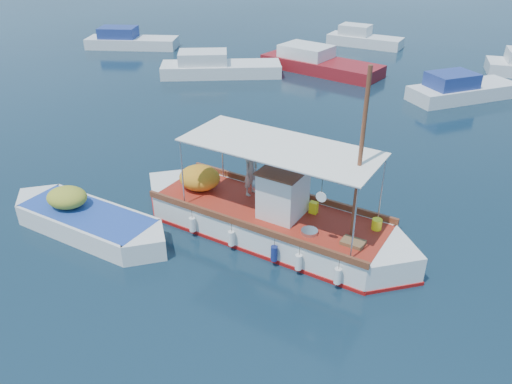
# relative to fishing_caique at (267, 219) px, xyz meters

# --- Properties ---
(ground) EXTENTS (160.00, 160.00, 0.00)m
(ground) POSITION_rel_fishing_caique_xyz_m (0.61, -0.07, -0.55)
(ground) COLOR black
(ground) RESTS_ON ground
(fishing_caique) EXTENTS (9.78, 5.00, 6.28)m
(fishing_caique) POSITION_rel_fishing_caique_xyz_m (0.00, 0.00, 0.00)
(fishing_caique) COLOR white
(fishing_caique) RESTS_ON ground
(dinghy) EXTENTS (6.38, 3.19, 1.63)m
(dinghy) POSITION_rel_fishing_caique_xyz_m (-5.92, -1.23, -0.21)
(dinghy) COLOR white
(dinghy) RESTS_ON ground
(bg_boat_nw) EXTENTS (8.19, 4.53, 1.80)m
(bg_boat_nw) POSITION_rel_fishing_caique_xyz_m (-7.11, 17.70, -0.06)
(bg_boat_nw) COLOR silver
(bg_boat_nw) RESTS_ON ground
(bg_boat_n) EXTENTS (8.68, 6.02, 1.80)m
(bg_boat_n) POSITION_rel_fishing_caique_xyz_m (-0.76, 20.30, -0.06)
(bg_boat_n) COLOR maroon
(bg_boat_n) RESTS_ON ground
(bg_boat_ne) EXTENTS (6.57, 5.44, 1.80)m
(bg_boat_ne) POSITION_rel_fishing_caique_xyz_m (7.98, 16.21, -0.06)
(bg_boat_ne) COLOR silver
(bg_boat_ne) RESTS_ON ground
(bg_boat_far_w) EXTENTS (7.37, 3.31, 1.80)m
(bg_boat_far_w) POSITION_rel_fishing_caique_xyz_m (-16.30, 23.71, -0.06)
(bg_boat_far_w) COLOR silver
(bg_boat_far_w) RESTS_ON ground
(bg_boat_far_n) EXTENTS (6.25, 3.55, 1.80)m
(bg_boat_far_n) POSITION_rel_fishing_caique_xyz_m (1.89, 28.65, -0.06)
(bg_boat_far_n) COLOR silver
(bg_boat_far_n) RESTS_ON ground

